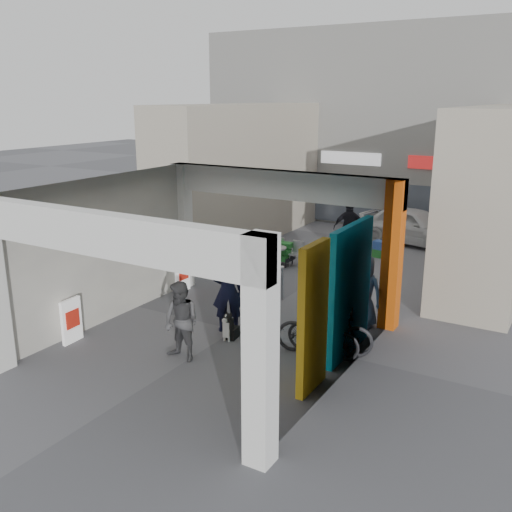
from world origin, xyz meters
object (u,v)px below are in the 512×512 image
Objects in this scene: cafe_set at (277,257)px; man_back_turned at (181,322)px; white_van at (412,226)px; man_with_dog at (228,290)px; produce_stand at (277,255)px; bicycle_front at (325,330)px; man_crates at (349,228)px; bicycle_rear at (323,334)px; man_elderly at (364,291)px; border_collie at (230,328)px.

cafe_set is 7.19m from man_back_turned.
cafe_set is at bearing 161.22° from white_van.
white_van is at bearing 89.21° from man_back_turned.
produce_stand is at bearing -109.12° from man_with_dog.
produce_stand is 5.66m from man_with_dog.
white_van is (-1.06, 10.25, 0.15)m from bicycle_front.
man_crates is 8.16m from bicycle_rear.
white_van reaches higher than bicycle_front.
man_elderly reaches higher than man_back_turned.
border_collie is 2.18m from bicycle_front.
bicycle_front is 1.24× the size of bicycle_rear.
man_crates is at bearing 84.56° from border_collie.
man_elderly is 1.06× the size of bicycle_rear.
man_with_dog is 1.05× the size of man_crates.
white_van is (1.07, 10.63, 0.42)m from border_collie.
border_collie is 0.88m from man_with_dog.
produce_stand is 0.66× the size of bicycle_rear.
bicycle_rear is at bearing 141.23° from man_with_dog.
white_van is (-1.22, 8.39, -0.18)m from man_elderly.
man_crates reaches higher than produce_stand.
cafe_set is 5.80m from white_van.
produce_stand is at bearing 159.72° from white_van.
bicycle_rear is (0.00, -0.09, -0.04)m from bicycle_front.
man_crates is at bearing 117.64° from man_elderly.
produce_stand is 5.55m from man_elderly.
cafe_set is at bearing -62.36° from produce_stand.
man_elderly is 0.86× the size of bicycle_front.
border_collie is (1.95, -5.78, -0.02)m from produce_stand.
produce_stand is 0.59× the size of man_crates.
man_crates reaches higher than bicycle_rear.
produce_stand is at bearing 38.17° from man_crates.
bicycle_rear is at bearing -0.17° from border_collie.
cafe_set is at bearing 37.43° from bicycle_rear.
man_elderly reaches higher than bicycle_rear.
man_elderly reaches higher than cafe_set.
man_back_turned is at bearing 54.95° from man_with_dog.
bicycle_front is at bearing -52.80° from cafe_set.
bicycle_rear is (4.08, -5.49, 0.21)m from produce_stand.
bicycle_rear is (3.99, -5.35, 0.21)m from cafe_set.
man_back_turned is at bearing 125.02° from bicycle_rear.
man_back_turned reaches higher than bicycle_front.
man_elderly is at bearing -45.49° from produce_stand.
man_back_turned is at bearing -82.51° from produce_stand.
man_crates is at bearing 18.59° from bicycle_rear.
man_crates is (1.49, 2.41, 0.64)m from cafe_set.
man_with_dog is (1.55, -5.23, 0.69)m from cafe_set.
man_back_turned is 0.90× the size of man_crates.
cafe_set is 0.69× the size of man_with_dog.
man_with_dog reaches higher than bicycle_front.
bicycle_front reaches higher than cafe_set.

